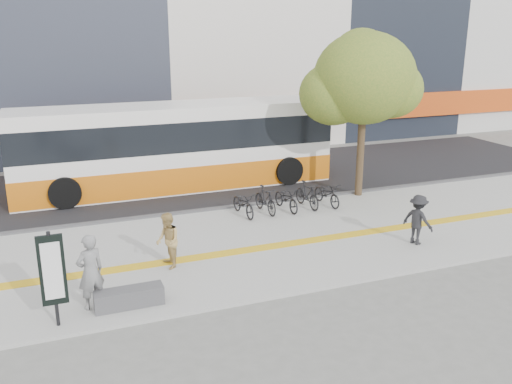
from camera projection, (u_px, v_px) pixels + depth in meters
name	position (u px, v px, depth m)	size (l,w,h in m)	color
ground	(220.00, 272.00, 14.94)	(120.00, 120.00, 0.00)	#61615C
sidewalk	(204.00, 251.00, 16.27)	(40.00, 7.00, 0.08)	gray
tactile_strip	(209.00, 256.00, 15.81)	(40.00, 0.45, 0.01)	gold
street	(155.00, 186.00, 22.97)	(40.00, 8.00, 0.06)	black
curb	(177.00, 214.00, 19.38)	(40.00, 0.25, 0.14)	#3C3C3F
bench	(129.00, 298.00, 12.88)	(1.60, 0.45, 0.45)	#3C3C3F
signboard	(52.00, 272.00, 11.75)	(0.55, 0.10, 2.20)	black
street_tree	(362.00, 80.00, 20.44)	(4.40, 3.80, 6.31)	#3A2A1A
bus	(176.00, 149.00, 22.35)	(12.76, 3.03, 3.40)	white
bicycle_row	(286.00, 198.00, 19.67)	(3.98, 1.68, 0.95)	black
seated_woman	(90.00, 272.00, 12.64)	(0.66, 0.43, 1.82)	black
pedestrian_tan	(168.00, 241.00, 14.85)	(0.75, 0.58, 1.54)	tan
pedestrian_dark	(418.00, 220.00, 16.51)	(0.99, 0.57, 1.53)	black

